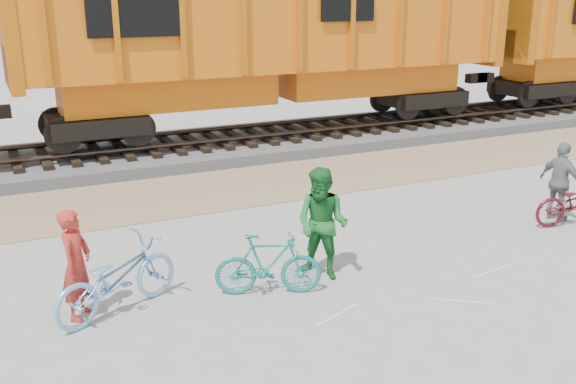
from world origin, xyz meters
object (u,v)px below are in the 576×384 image
(person_solo, at_px, (76,264))
(person_man, at_px, (322,224))
(bicycle_teal, at_px, (268,264))
(bicycle_blue, at_px, (117,278))
(person_woman, at_px, (560,182))
(hopper_car_center, at_px, (275,40))

(person_solo, relative_size, person_man, 0.88)
(bicycle_teal, xyz_separation_m, person_solo, (-2.62, 0.49, 0.31))
(bicycle_teal, bearing_deg, person_man, -57.07)
(bicycle_blue, distance_m, person_solo, 0.57)
(bicycle_blue, xyz_separation_m, person_woman, (8.53, 0.14, 0.26))
(bicycle_blue, bearing_deg, bicycle_teal, -125.13)
(person_man, bearing_deg, bicycle_teal, -116.96)
(person_man, relative_size, person_woman, 1.13)
(bicycle_blue, bearing_deg, hopper_car_center, -61.23)
(person_solo, distance_m, person_woman, 9.03)
(hopper_car_center, height_order, bicycle_teal, hopper_car_center)
(bicycle_teal, distance_m, person_woman, 6.44)
(person_man, xyz_separation_m, person_woman, (5.41, 0.33, -0.10))
(person_solo, bearing_deg, person_man, -62.63)
(bicycle_blue, height_order, person_man, person_man)
(bicycle_teal, relative_size, person_man, 0.89)
(hopper_car_center, bearing_deg, person_solo, -129.00)
(hopper_car_center, bearing_deg, bicycle_blue, -126.52)
(bicycle_teal, height_order, person_solo, person_solo)
(bicycle_teal, xyz_separation_m, person_woman, (6.41, 0.53, 0.31))
(hopper_car_center, bearing_deg, bicycle_teal, -115.01)
(hopper_car_center, distance_m, person_man, 9.37)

